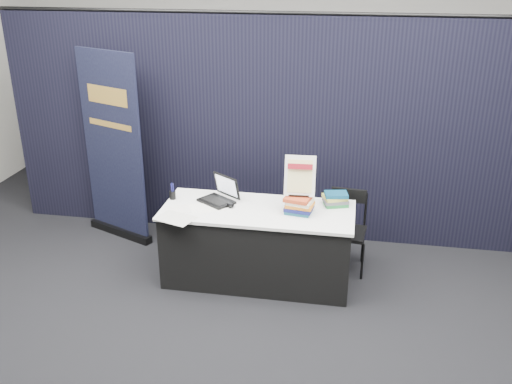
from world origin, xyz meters
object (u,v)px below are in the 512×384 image
object	(u,v)px
info_sign	(300,176)
stacking_chair	(347,227)
display_table	(258,244)
book_stack_tall	(299,205)
laptop	(217,195)
book_stack_short	(336,199)
pullup_banner	(114,158)

from	to	relation	value
info_sign	stacking_chair	world-z (taller)	info_sign
display_table	book_stack_tall	bearing A→B (deg)	-2.26
laptop	book_stack_short	size ratio (longest dim) A/B	1.60
pullup_banner	stacking_chair	bearing A→B (deg)	16.56
book_stack_tall	pullup_banner	xyz separation A→B (m)	(-2.09, 0.69, 0.09)
info_sign	book_stack_tall	bearing A→B (deg)	-92.95
laptop	info_sign	distance (m)	0.86
info_sign	pullup_banner	xyz separation A→B (m)	(-2.09, 0.66, -0.18)
laptop	book_stack_tall	distance (m)	0.82
display_table	book_stack_short	world-z (taller)	book_stack_short
pullup_banner	laptop	bearing A→B (deg)	0.10
book_stack_short	pullup_banner	world-z (taller)	pullup_banner
book_stack_tall	book_stack_short	size ratio (longest dim) A/B	1.04
laptop	info_sign	bearing A→B (deg)	26.78
display_table	laptop	distance (m)	0.62
info_sign	stacking_chair	size ratio (longest dim) A/B	0.47
laptop	pullup_banner	xyz separation A→B (m)	(-1.28, 0.55, 0.11)
info_sign	pullup_banner	bearing A→B (deg)	159.45
book_stack_tall	stacking_chair	world-z (taller)	book_stack_tall
laptop	pullup_banner	world-z (taller)	pullup_banner
display_table	book_stack_short	bearing A→B (deg)	16.81
display_table	book_stack_short	xyz separation A→B (m)	(0.71, 0.22, 0.44)
laptop	info_sign	world-z (taller)	info_sign
book_stack_tall	info_sign	size ratio (longest dim) A/B	0.71
laptop	book_stack_tall	world-z (taller)	laptop
stacking_chair	display_table	bearing A→B (deg)	-148.94
book_stack_short	info_sign	bearing A→B (deg)	-148.68
book_stack_tall	stacking_chair	bearing A→B (deg)	41.43
display_table	stacking_chair	xyz separation A→B (m)	(0.83, 0.38, 0.07)
book_stack_tall	book_stack_short	distance (m)	0.40
stacking_chair	info_sign	bearing A→B (deg)	-134.32
book_stack_tall	book_stack_short	bearing A→B (deg)	35.05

